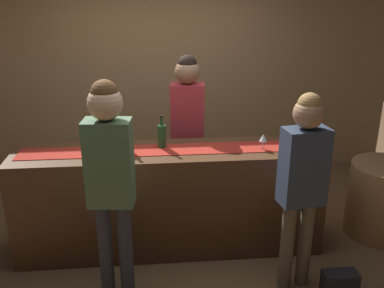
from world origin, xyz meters
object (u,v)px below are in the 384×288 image
object	(u,v)px
customer_browsing	(110,169)
handbag	(340,284)
wine_glass_near_customer	(263,138)
round_side_table	(382,199)
wine_bottle_green	(162,136)
customer_sipping	(303,174)
wine_glass_mid_counter	(288,134)
wine_bottle_clear	(125,139)
bartender	(187,120)

from	to	relation	value
customer_browsing	handbag	bearing A→B (deg)	-0.10
wine_glass_near_customer	round_side_table	distance (m)	1.48
wine_bottle_green	customer_sipping	xyz separation A→B (m)	(1.06, -0.75, -0.09)
wine_glass_mid_counter	customer_sipping	world-z (taller)	customer_sipping
wine_bottle_clear	round_side_table	world-z (taller)	wine_bottle_clear
wine_bottle_clear	customer_sipping	bearing A→B (deg)	-26.75
wine_bottle_green	customer_browsing	bearing A→B (deg)	-118.75
wine_glass_near_customer	wine_glass_mid_counter	xyz separation A→B (m)	(0.25, 0.09, 0.00)
wine_bottle_green	wine_glass_mid_counter	distance (m)	1.15
bartender	round_side_table	distance (m)	2.11
wine_bottle_green	customer_sipping	bearing A→B (deg)	-35.20
wine_glass_near_customer	round_side_table	world-z (taller)	wine_glass_near_customer
wine_bottle_green	customer_browsing	world-z (taller)	customer_browsing
customer_sipping	handbag	xyz separation A→B (m)	(0.33, -0.17, -0.91)
wine_bottle_green	wine_bottle_clear	world-z (taller)	same
wine_bottle_green	wine_bottle_clear	distance (m)	0.33
wine_bottle_clear	bartender	size ratio (longest dim) A/B	0.17
wine_glass_mid_counter	bartender	distance (m)	1.04
customer_browsing	round_side_table	distance (m)	2.78
wine_bottle_clear	wine_glass_mid_counter	xyz separation A→B (m)	(1.48, 0.01, -0.01)
wine_bottle_green	handbag	xyz separation A→B (m)	(1.39, -0.92, -0.99)
wine_bottle_green	wine_bottle_clear	bearing A→B (deg)	-171.95
wine_bottle_clear	wine_glass_mid_counter	size ratio (longest dim) A/B	2.10
wine_glass_mid_counter	customer_browsing	xyz separation A→B (m)	(-1.55, -0.69, 0.02)
wine_glass_near_customer	customer_browsing	distance (m)	1.43
wine_bottle_clear	bartender	bearing A→B (deg)	42.80
wine_glass_near_customer	handbag	world-z (taller)	wine_glass_near_customer
wine_glass_near_customer	wine_glass_mid_counter	bearing A→B (deg)	19.75
round_side_table	wine_glass_mid_counter	bearing A→B (deg)	-178.98
handbag	customer_browsing	bearing A→B (deg)	174.00
customer_browsing	round_side_table	size ratio (longest dim) A/B	2.40
wine_glass_mid_counter	wine_bottle_green	bearing A→B (deg)	177.97
wine_bottle_clear	wine_glass_near_customer	distance (m)	1.23
wine_bottle_green	wine_glass_mid_counter	bearing A→B (deg)	-2.03
wine_bottle_green	handbag	size ratio (longest dim) A/B	1.08
wine_glass_near_customer	round_side_table	size ratio (longest dim) A/B	0.19
bartender	round_side_table	world-z (taller)	bartender
wine_glass_mid_counter	bartender	world-z (taller)	bartender
wine_bottle_clear	handbag	distance (m)	2.17
customer_sipping	wine_glass_mid_counter	bearing A→B (deg)	73.84
handbag	wine_bottle_green	bearing A→B (deg)	146.48
customer_sipping	round_side_table	bearing A→B (deg)	24.23
wine_glass_near_customer	customer_browsing	size ratio (longest dim) A/B	0.08
wine_glass_near_customer	wine_glass_mid_counter	world-z (taller)	same
wine_glass_mid_counter	handbag	size ratio (longest dim) A/B	0.51
wine_bottle_green	round_side_table	distance (m)	2.30
customer_browsing	wine_glass_near_customer	bearing A→B (deg)	30.67
customer_browsing	handbag	xyz separation A→B (m)	(1.79, -0.19, -1.00)
round_side_table	wine_bottle_green	bearing A→B (deg)	179.41
customer_sipping	customer_browsing	distance (m)	1.46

